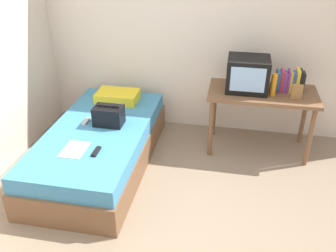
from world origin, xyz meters
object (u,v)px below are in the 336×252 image
object	(u,v)px
picture_frame	(297,92)
remote_silver	(86,121)
bed	(100,147)
book_row	(290,81)
magazine	(75,149)
desk	(262,99)
handbag	(109,116)
water_bottle	(274,85)
pillow	(118,96)
remote_dark	(96,152)
tv	(248,74)

from	to	relation	value
picture_frame	remote_silver	distance (m)	2.22
bed	book_row	xyz separation A→B (m)	(1.93, 0.73, 0.61)
magazine	desk	bearing A→B (deg)	32.52
bed	handbag	bearing A→B (deg)	48.08
water_bottle	magazine	bearing A→B (deg)	-150.80
water_bottle	book_row	size ratio (longest dim) A/B	0.83
pillow	magazine	size ratio (longest dim) A/B	1.67
bed	picture_frame	xyz separation A→B (m)	(1.98, 0.52, 0.58)
handbag	remote_dark	distance (m)	0.55
desk	handbag	world-z (taller)	desk
remote_silver	bed	bearing A→B (deg)	-29.91
book_row	magazine	bearing A→B (deg)	-149.60
bed	book_row	world-z (taller)	book_row
desk	remote_silver	world-z (taller)	desk
water_bottle	remote_silver	distance (m)	2.01
tv	remote_silver	size ratio (longest dim) A/B	3.06
book_row	pillow	distance (m)	1.95
book_row	remote_silver	size ratio (longest dim) A/B	2.00
water_bottle	handbag	bearing A→B (deg)	-163.99
desk	water_bottle	xyz separation A→B (m)	(0.09, -0.08, 0.21)
magazine	tv	bearing A→B (deg)	35.83
bed	magazine	bearing A→B (deg)	-98.41
desk	picture_frame	size ratio (longest dim) A/B	7.06
desk	magazine	xyz separation A→B (m)	(-1.72, -1.10, -0.17)
desk	remote_silver	xyz separation A→B (m)	(-1.82, -0.56, -0.16)
bed	desk	world-z (taller)	desk
remote_dark	remote_silver	bearing A→B (deg)	120.65
tv	picture_frame	bearing A→B (deg)	-17.48
remote_dark	remote_silver	distance (m)	0.63
desk	handbag	bearing A→B (deg)	-160.33
magazine	remote_dark	distance (m)	0.21
water_bottle	remote_silver	xyz separation A→B (m)	(-1.92, -0.48, -0.37)
handbag	remote_silver	bearing A→B (deg)	-179.08
tv	pillow	world-z (taller)	tv
bed	remote_dark	world-z (taller)	remote_dark
pillow	remote_dark	bearing A→B (deg)	-82.28
picture_frame	remote_dark	distance (m)	2.09
picture_frame	pillow	bearing A→B (deg)	175.29
desk	handbag	xyz separation A→B (m)	(-1.57, -0.56, -0.07)
book_row	pillow	bearing A→B (deg)	-178.50
tv	handbag	world-z (taller)	tv
picture_frame	handbag	xyz separation A→B (m)	(-1.89, -0.42, -0.25)
desk	pillow	distance (m)	1.66
handbag	remote_silver	xyz separation A→B (m)	(-0.26, -0.00, -0.09)
handbag	bed	bearing A→B (deg)	-131.92
desk	tv	world-z (taller)	tv
book_row	picture_frame	bearing A→B (deg)	-75.51
pillow	handbag	size ratio (longest dim) A/B	1.61
book_row	remote_dark	distance (m)	2.16
water_bottle	magazine	distance (m)	2.11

